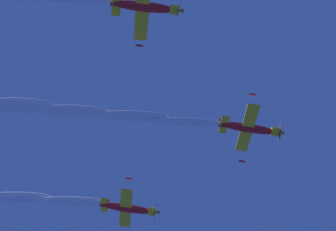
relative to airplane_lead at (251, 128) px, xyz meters
name	(u,v)px	position (x,y,z in m)	size (l,w,h in m)	color
airplane_lead	(251,128)	(0.00, 0.00, 0.00)	(8.54, 7.83, 3.32)	red
airplane_left_wingman	(129,208)	(9.40, 16.34, -1.34)	(8.56, 7.84, 3.25)	red
airplane_right_wingman	(147,7)	(-17.15, 9.77, 0.20)	(8.68, 7.86, 2.86)	red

